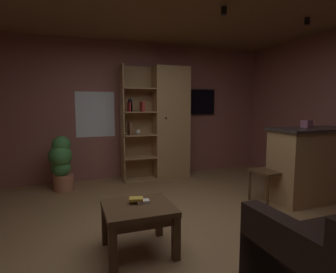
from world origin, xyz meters
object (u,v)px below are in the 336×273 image
Objects in this scene: kitchen_bar_counter at (320,163)px; wall_mounted_tv at (194,102)px; table_book_1 at (136,199)px; table_book_0 at (143,201)px; dining_chair at (273,166)px; coffee_table at (139,215)px; potted_floor_plant at (61,162)px; tissue_box at (307,124)px; bookshelf_cabinet at (167,123)px.

wall_mounted_tv reaches higher than kitchen_bar_counter.
table_book_0 is at bearing -13.98° from table_book_1.
coffee_table is at bearing -162.02° from dining_chair.
potted_floor_plant reaches higher than coffee_table.
tissue_box reaches higher than dining_chair.
bookshelf_cabinet is at bearing 65.09° from coffee_table.
bookshelf_cabinet is at bearing 65.75° from table_book_0.
kitchen_bar_counter is 2.38× the size of coffee_table.
dining_chair reaches higher than coffee_table.
table_book_0 is at bearing -123.70° from wall_mounted_tv.
table_book_0 is at bearing -162.91° from dining_chair.
kitchen_bar_counter is at bearing -25.90° from potted_floor_plant.
wall_mounted_tv is (-0.85, 2.13, 0.34)m from tissue_box.
dining_chair is at bearing 16.21° from table_book_1.
wall_mounted_tv is (2.63, 0.43, 1.00)m from potted_floor_plant.
bookshelf_cabinet reaches higher than potted_floor_plant.
potted_floor_plant is at bearing 109.37° from table_book_0.
bookshelf_cabinet is 1.37× the size of kitchen_bar_counter.
coffee_table is at bearing -85.75° from table_book_1.
tissue_box reaches higher than table_book_1.
kitchen_bar_counter is 1.68× the size of wall_mounted_tv.
coffee_table is at bearing -114.91° from bookshelf_cabinet.
kitchen_bar_counter is 0.75m from dining_chair.
table_book_0 is (0.06, 0.06, 0.11)m from coffee_table.
bookshelf_cabinet is at bearing -162.93° from wall_mounted_tv.
tissue_box is at bearing -68.25° from wall_mounted_tv.
bookshelf_cabinet reaches higher than tissue_box.
bookshelf_cabinet is 17.94× the size of tissue_box.
bookshelf_cabinet is 2.92m from coffee_table.
table_book_1 reaches higher than table_book_0.
potted_floor_plant is at bearing 150.87° from dining_chair.
table_book_0 is 0.13× the size of wall_mounted_tv.
coffee_table is 0.72× the size of potted_floor_plant.
dining_chair is 3.37m from potted_floor_plant.
kitchen_bar_counter is at bearing -22.60° from tissue_box.
tissue_box reaches higher than table_book_0.
coffee_table is 4.91× the size of table_book_1.
tissue_box reaches higher than potted_floor_plant.
kitchen_bar_counter is 13.08× the size of tissue_box.
table_book_0 is 0.07m from table_book_1.
bookshelf_cabinet is 0.83m from wall_mounted_tv.
table_book_1 is (-1.20, -2.50, -0.56)m from bookshelf_cabinet.
table_book_1 is at bearing -163.79° from dining_chair.
table_book_0 is (-2.67, -0.59, -0.66)m from tissue_box.
kitchen_bar_counter is 0.64m from tissue_box.
table_book_1 is 0.14× the size of wall_mounted_tv.
table_book_0 is 0.93× the size of table_book_1.
tissue_box reaches higher than kitchen_bar_counter.
bookshelf_cabinet is 2.31× the size of wall_mounted_tv.
tissue_box reaches higher than coffee_table.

